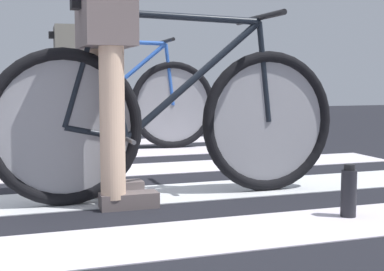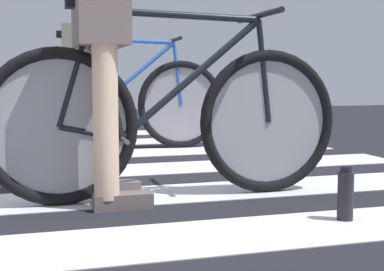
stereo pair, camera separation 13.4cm
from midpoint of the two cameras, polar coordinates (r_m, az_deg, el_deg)
The scene contains 5 objects.
bicycle_1_of_3 at distance 2.61m, azimuth -3.49°, elevation 1.71°, with size 1.74×0.52×0.93m.
cyclist_1_of_3 at distance 2.54m, azimuth -10.34°, elevation 7.37°, with size 0.31×0.41×1.00m.
bicycle_3_of_3 at distance 4.43m, azimuth -9.30°, elevation 3.38°, with size 1.74×0.52×0.93m.
cyclist_3_of_3 at distance 4.40m, azimuth -13.40°, elevation 6.50°, with size 0.33×0.42×0.98m.
water_bottle at distance 2.35m, azimuth 14.59°, elevation -5.83°, with size 0.06×0.06×0.22m.
Camera 1 is at (0.10, -2.97, 0.60)m, focal length 51.42 mm.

